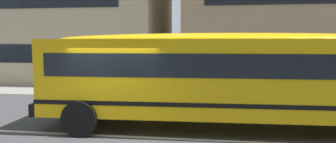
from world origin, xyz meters
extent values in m
plane|color=#424244|center=(0.00, 0.00, 0.00)|extent=(400.00, 400.00, 0.00)
cube|color=gray|center=(0.00, 7.56, 0.01)|extent=(120.00, 3.00, 0.01)
cube|color=silver|center=(0.00, 0.00, 0.00)|extent=(110.00, 0.16, 0.01)
cube|color=yellow|center=(3.24, 1.26, 1.63)|extent=(11.28, 2.94, 2.24)
cube|color=black|center=(-2.44, 1.06, 0.69)|extent=(0.29, 2.55, 0.37)
cube|color=black|center=(3.24, 1.26, 2.03)|extent=(10.61, 2.96, 0.65)
cube|color=black|center=(3.24, 1.26, 0.97)|extent=(11.30, 2.97, 0.12)
ellipsoid|color=yellow|center=(3.24, 1.26, 2.75)|extent=(10.82, 2.72, 0.37)
cylinder|color=black|center=(-1.06, 2.38, 0.51)|extent=(1.03, 0.32, 1.02)
cylinder|color=black|center=(-0.97, -0.16, 0.51)|extent=(1.03, 0.32, 1.02)
cube|color=black|center=(8.86, 9.04, 1.92)|extent=(13.42, 0.04, 1.10)
camera|label=1|loc=(2.80, -8.56, 2.71)|focal=34.29mm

